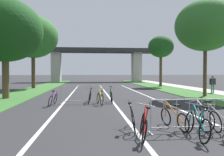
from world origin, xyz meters
TOP-DOWN VIEW (x-y plane):
  - grass_verge_left at (-7.13, 20.50)m, footprint 3.27×50.10m
  - grass_verge_right at (7.13, 20.50)m, footprint 3.27×50.10m
  - sidewalk_path_right at (9.91, 20.50)m, footprint 2.31×50.10m
  - lane_stripe_center at (0.00, 14.49)m, footprint 0.14×28.98m
  - lane_stripe_right_lane at (3.02, 14.49)m, footprint 0.14×28.98m
  - lane_stripe_left_lane at (-3.02, 14.49)m, footprint 0.14×28.98m
  - overpass_bridge at (0.00, 41.41)m, footprint 22.55×3.66m
  - tree_left_pine_near at (-7.28, 14.17)m, footprint 5.13×5.13m
  - tree_left_oak_near at (-7.83, 24.02)m, footprint 5.62×5.62m
  - tree_right_oak_mid at (7.32, 14.21)m, footprint 4.56×4.56m
  - tree_right_cypress_far at (7.63, 25.72)m, footprint 3.24×3.24m
  - crowd_barrier_nearest at (1.60, 4.62)m, footprint 2.49×0.46m
  - crowd_barrier_second at (-1.89, 11.26)m, footprint 2.51×0.57m
  - bicycle_green_0 at (-0.12, 11.69)m, footprint 0.56×1.66m
  - bicycle_silver_1 at (2.28, 4.14)m, footprint 0.52×1.66m
  - bicycle_black_2 at (-0.05, 5.19)m, footprint 0.47×1.70m
  - bicycle_blue_3 at (-1.43, 11.69)m, footprint 0.55×1.73m
  - bicycle_teal_4 at (1.57, 4.08)m, footprint 0.54×1.73m
  - bicycle_orange_5 at (1.31, 5.12)m, footprint 0.63×1.57m
  - bicycle_red_6 at (0.05, 4.17)m, footprint 0.68×1.64m
  - bicycle_white_7 at (2.41, 5.07)m, footprint 0.47×1.78m
  - bicycle_purple_8 at (-3.50, 10.79)m, footprint 0.53×1.66m
  - bicycle_yellow_9 at (-0.85, 10.89)m, footprint 0.47×1.65m
  - pedestrian_in_red_jacket at (9.24, 16.42)m, footprint 0.57×0.28m

SIDE VIEW (x-z plane):
  - lane_stripe_center at x=0.00m, z-range 0.00..0.01m
  - lane_stripe_right_lane at x=3.02m, z-range 0.00..0.01m
  - lane_stripe_left_lane at x=-3.02m, z-range 0.00..0.01m
  - grass_verge_left at x=-7.13m, z-range 0.00..0.05m
  - grass_verge_right at x=7.13m, z-range 0.00..0.05m
  - sidewalk_path_right at x=9.91m, z-range 0.00..0.08m
  - bicycle_orange_5 at x=1.31m, z-range -0.12..0.81m
  - bicycle_purple_8 at x=-3.50m, z-range -0.08..0.79m
  - bicycle_blue_3 at x=-1.43m, z-range -0.09..0.81m
  - bicycle_red_6 at x=0.05m, z-range -0.11..0.84m
  - bicycle_yellow_9 at x=-0.85m, z-range -0.12..0.85m
  - bicycle_black_2 at x=-0.05m, z-range -0.10..0.84m
  - bicycle_teal_4 at x=1.57m, z-range -0.11..0.85m
  - bicycle_silver_1 at x=2.28m, z-range -0.07..0.84m
  - bicycle_white_7 at x=2.41m, z-range -0.10..0.87m
  - bicycle_green_0 at x=-0.12m, z-range -0.12..0.89m
  - crowd_barrier_nearest at x=1.60m, z-range 0.00..1.05m
  - crowd_barrier_second at x=-1.89m, z-range 0.00..1.05m
  - pedestrian_in_red_jacket at x=9.24m, z-range 0.17..1.74m
  - overpass_bridge at x=0.00m, z-range 1.50..7.99m
  - tree_left_pine_near at x=-7.28m, z-range 1.28..8.23m
  - tree_right_cypress_far at x=7.63m, z-range 1.83..8.34m
  - tree_right_oak_mid at x=7.32m, z-range 1.73..9.08m
  - tree_left_oak_near at x=-7.83m, z-range 1.73..10.01m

